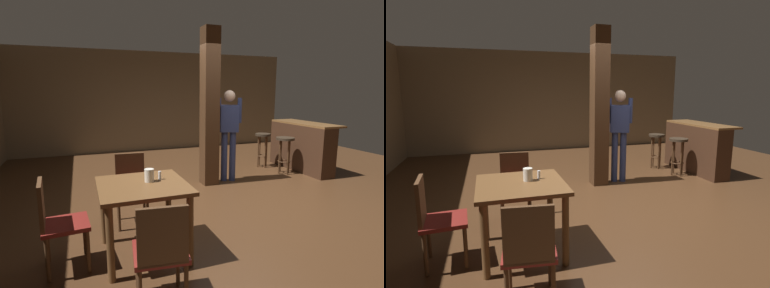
% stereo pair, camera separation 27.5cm
% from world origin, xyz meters
% --- Properties ---
extents(ground_plane, '(10.80, 10.80, 0.00)m').
position_xyz_m(ground_plane, '(0.00, 0.00, 0.00)').
color(ground_plane, '#422816').
extents(wall_back, '(8.00, 0.10, 2.80)m').
position_xyz_m(wall_back, '(0.00, 4.50, 1.40)').
color(wall_back, '#756047').
rests_on(wall_back, ground_plane).
extents(pillar, '(0.28, 0.28, 2.80)m').
position_xyz_m(pillar, '(0.02, 0.89, 1.40)').
color(pillar, '#422816').
rests_on(pillar, ground_plane).
extents(dining_table, '(0.90, 0.90, 0.77)m').
position_xyz_m(dining_table, '(-1.61, -1.12, 0.63)').
color(dining_table, brown).
rests_on(dining_table, ground_plane).
extents(chair_west, '(0.45, 0.45, 0.89)m').
position_xyz_m(chair_west, '(-2.44, -1.12, 0.51)').
color(chair_west, maroon).
rests_on(chair_west, ground_plane).
extents(chair_north, '(0.45, 0.45, 0.89)m').
position_xyz_m(chair_north, '(-1.60, -0.27, 0.51)').
color(chair_north, maroon).
rests_on(chair_north, ground_plane).
extents(chair_south, '(0.47, 0.47, 0.89)m').
position_xyz_m(chair_south, '(-1.65, -1.99, 0.51)').
color(chair_south, maroon).
rests_on(chair_south, ground_plane).
extents(napkin_cup, '(0.10, 0.10, 0.14)m').
position_xyz_m(napkin_cup, '(-1.53, -1.06, 0.84)').
color(napkin_cup, silver).
rests_on(napkin_cup, dining_table).
extents(salt_shaker, '(0.03, 0.03, 0.09)m').
position_xyz_m(salt_shaker, '(-1.41, -1.03, 0.82)').
color(salt_shaker, silver).
rests_on(salt_shaker, dining_table).
extents(standing_person, '(0.47, 0.30, 1.72)m').
position_xyz_m(standing_person, '(0.44, 0.93, 1.00)').
color(standing_person, navy).
rests_on(standing_person, ground_plane).
extents(bar_counter, '(0.56, 1.66, 1.04)m').
position_xyz_m(bar_counter, '(2.30, 1.11, 0.53)').
color(bar_counter, brown).
rests_on(bar_counter, ground_plane).
extents(bar_stool_near, '(0.37, 0.37, 0.76)m').
position_xyz_m(bar_stool_near, '(1.78, 0.98, 0.58)').
color(bar_stool_near, '#2D2319').
rests_on(bar_stool_near, ground_plane).
extents(bar_stool_mid, '(0.34, 0.34, 0.76)m').
position_xyz_m(bar_stool_mid, '(1.66, 1.61, 0.57)').
color(bar_stool_mid, '#2D2319').
rests_on(bar_stool_mid, ground_plane).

